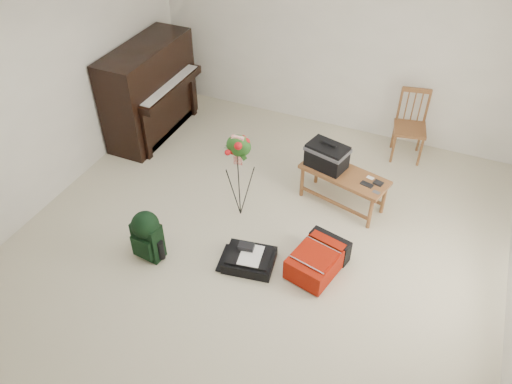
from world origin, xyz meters
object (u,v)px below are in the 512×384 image
at_px(bench, 331,164).
at_px(black_duffel, 249,259).
at_px(flower_stand, 240,177).
at_px(piano, 151,92).
at_px(green_backpack, 147,234).
at_px(red_suitcase, 319,257).
at_px(dining_chair, 411,126).

bearing_deg(bench, black_duffel, -93.84).
distance_m(bench, flower_stand, 1.04).
bearing_deg(piano, black_duffel, -38.17).
relative_size(piano, green_backpack, 2.60).
distance_m(piano, green_backpack, 2.42).
distance_m(bench, red_suitcase, 1.13).
bearing_deg(green_backpack, dining_chair, 60.34).
height_order(piano, bench, piano).
bearing_deg(piano, bench, -10.23).
relative_size(dining_chair, red_suitcase, 1.29).
relative_size(dining_chair, flower_stand, 0.83).
bearing_deg(flower_stand, dining_chair, 49.57).
xyz_separation_m(dining_chair, flower_stand, (-1.50, -1.91, 0.09)).
relative_size(red_suitcase, black_duffel, 1.26).
bearing_deg(red_suitcase, piano, 165.64).
distance_m(piano, flower_stand, 2.14).
distance_m(bench, green_backpack, 2.14).
bearing_deg(dining_chair, red_suitcase, -111.67).
height_order(bench, flower_stand, flower_stand).
xyz_separation_m(piano, bench, (2.67, -0.48, -0.06)).
height_order(red_suitcase, green_backpack, green_backpack).
xyz_separation_m(piano, red_suitcase, (2.89, -1.51, -0.46)).
height_order(bench, green_backpack, bench).
bearing_deg(black_duffel, dining_chair, 57.61).
height_order(black_duffel, green_backpack, green_backpack).
bearing_deg(dining_chair, bench, -128.17).
height_order(dining_chair, flower_stand, flower_stand).
distance_m(piano, dining_chair, 3.43).
bearing_deg(piano, flower_stand, -31.05).
bearing_deg(green_backpack, red_suitcase, 24.87).
bearing_deg(black_duffel, green_backpack, -172.53).
distance_m(dining_chair, black_duffel, 2.82).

